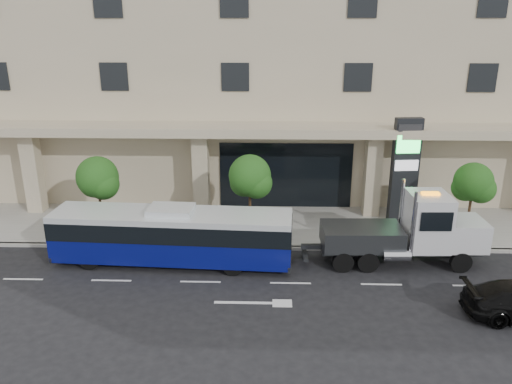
% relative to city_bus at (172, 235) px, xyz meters
% --- Properties ---
extents(ground, '(120.00, 120.00, 0.00)m').
position_rel_city_bus_xyz_m(ground, '(5.54, -0.34, -1.45)').
color(ground, black).
rests_on(ground, ground).
extents(sidewalk, '(120.00, 6.00, 0.15)m').
position_rel_city_bus_xyz_m(sidewalk, '(5.54, 4.66, -1.37)').
color(sidewalk, gray).
rests_on(sidewalk, ground).
extents(curb, '(120.00, 0.30, 0.15)m').
position_rel_city_bus_xyz_m(curb, '(5.54, 1.66, -1.37)').
color(curb, gray).
rests_on(curb, ground).
extents(convention_center, '(60.00, 17.60, 20.00)m').
position_rel_city_bus_xyz_m(convention_center, '(5.54, 15.08, 8.52)').
color(convention_center, tan).
rests_on(convention_center, ground).
extents(tree_left, '(2.27, 2.20, 4.22)m').
position_rel_city_bus_xyz_m(tree_left, '(-4.44, 3.25, 1.66)').
color(tree_left, '#422B19').
rests_on(tree_left, sidewalk).
extents(tree_mid, '(2.28, 2.20, 4.38)m').
position_rel_city_bus_xyz_m(tree_mid, '(3.56, 3.25, 1.81)').
color(tree_mid, '#422B19').
rests_on(tree_mid, sidewalk).
extents(tree_right, '(2.10, 2.00, 4.04)m').
position_rel_city_bus_xyz_m(tree_right, '(15.06, 3.25, 1.59)').
color(tree_right, '#422B19').
rests_on(tree_right, sidewalk).
extents(city_bus, '(11.36, 3.00, 2.85)m').
position_rel_city_bus_xyz_m(city_bus, '(0.00, 0.00, 0.00)').
color(city_bus, black).
rests_on(city_bus, ground).
extents(tow_truck, '(8.58, 2.32, 3.90)m').
position_rel_city_bus_xyz_m(tow_truck, '(11.20, 0.34, 0.16)').
color(tow_truck, '#2D3033').
rests_on(tow_truck, ground).
extents(signage_pylon, '(1.53, 0.68, 5.95)m').
position_rel_city_bus_xyz_m(signage_pylon, '(12.07, 5.39, 1.72)').
color(signage_pylon, black).
rests_on(signage_pylon, sidewalk).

